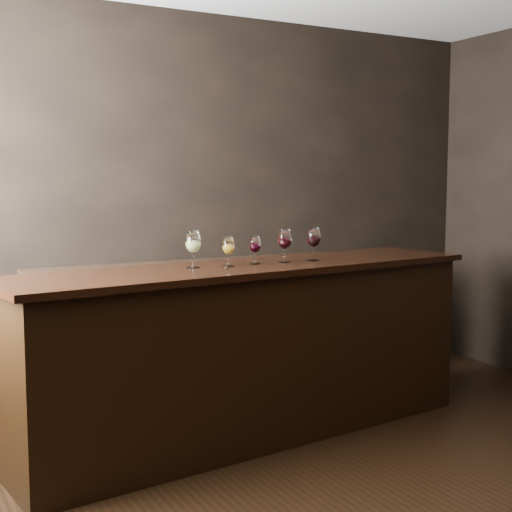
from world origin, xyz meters
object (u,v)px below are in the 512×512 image
glass_white (193,243)px  glass_amber (228,246)px  glass_red_a (255,245)px  glass_red_c (314,238)px  bar_counter (251,354)px  back_bar_shelf (218,327)px  glass_red_b (285,239)px

glass_white → glass_amber: 0.21m
glass_red_a → glass_red_c: glass_red_c is taller
bar_counter → glass_amber: 0.69m
back_bar_shelf → glass_red_c: 1.17m
back_bar_shelf → glass_white: glass_white is taller
glass_red_a → glass_amber: bearing=-167.4°
glass_red_a → glass_red_b: 0.21m
bar_counter → glass_red_c: size_ratio=13.84×
glass_white → glass_amber: bearing=-12.0°
glass_white → glass_red_a: size_ratio=1.26×
back_bar_shelf → glass_red_b: bearing=-87.3°
back_bar_shelf → glass_amber: bearing=-111.5°
glass_amber → back_bar_shelf: bearing=68.5°
bar_counter → glass_red_b: size_ratio=14.01×
bar_counter → glass_white: glass_white is taller
glass_red_b → bar_counter: bearing=-176.9°
bar_counter → glass_red_c: bearing=-4.8°
glass_white → glass_red_a: (0.41, 0.00, -0.03)m
bar_counter → back_bar_shelf: bearing=70.6°
bar_counter → glass_white: bearing=170.1°
glass_white → glass_red_c: glass_white is taller
glass_red_a → bar_counter: bearing=-151.7°
glass_amber → glass_red_a: glass_amber is taller
glass_red_a → glass_white: bearing=-179.7°
glass_red_a → glass_red_b: size_ratio=0.82×
glass_white → glass_red_b: (0.61, -0.01, -0.00)m
bar_counter → glass_red_c: glass_red_c is taller
glass_amber → glass_red_c: (0.62, 0.04, 0.02)m
back_bar_shelf → glass_white: (-0.57, -0.88, 0.72)m
glass_amber → glass_red_b: size_ratio=0.84×
glass_red_a → glass_red_b: glass_red_b is taller
glass_red_a → glass_red_b: bearing=-2.5°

